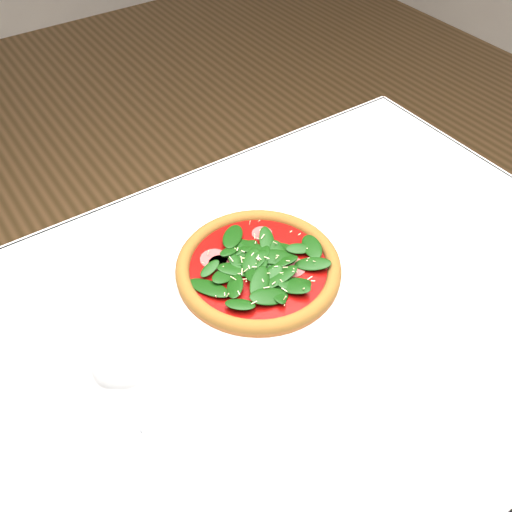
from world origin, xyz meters
TOP-DOWN VIEW (x-y plane):
  - ground at (0.00, 0.00)m, footprint 6.00×6.00m
  - dining_table at (0.00, 0.00)m, footprint 1.21×0.81m
  - plate at (0.03, 0.09)m, footprint 0.32×0.32m
  - pizza at (0.03, 0.09)m, footprint 0.35×0.35m
  - wine_glass at (-0.26, -0.06)m, footprint 0.08×0.08m
  - saucer_far at (0.43, 0.14)m, footprint 0.13×0.13m

SIDE VIEW (x-z plane):
  - ground at x=0.00m, z-range 0.00..0.00m
  - dining_table at x=0.00m, z-range 0.27..1.02m
  - saucer_far at x=0.43m, z-range 0.75..0.76m
  - plate at x=0.03m, z-range 0.75..0.76m
  - pizza at x=0.03m, z-range 0.76..0.79m
  - wine_glass at x=-0.26m, z-range 0.79..1.00m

